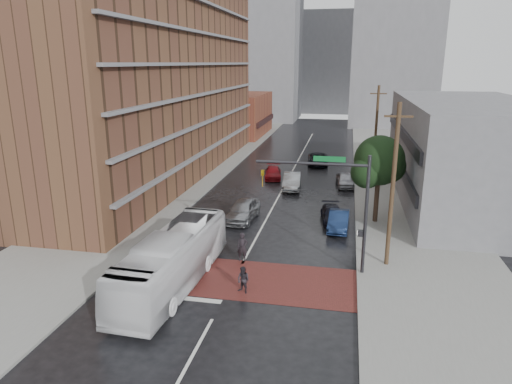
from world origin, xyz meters
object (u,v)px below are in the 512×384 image
at_px(car_travel_b, 292,181).
at_px(car_travel_c, 273,173).
at_px(suv_travel, 318,159).
at_px(car_travel_a, 243,210).
at_px(transit_bus, 173,260).
at_px(car_parked_far, 345,180).
at_px(car_parked_mid, 332,215).
at_px(pedestrian_a, 242,247).
at_px(car_parked_near, 339,221).
at_px(pedestrian_b, 243,280).

distance_m(car_travel_b, car_travel_c, 4.59).
bearing_deg(car_travel_b, suv_travel, 76.95).
bearing_deg(car_travel_a, car_travel_b, 79.81).
relative_size(transit_bus, car_parked_far, 2.76).
bearing_deg(car_travel_b, car_travel_c, 119.41).
height_order(car_travel_c, car_parked_mid, car_travel_c).
distance_m(transit_bus, pedestrian_a, 5.06).
distance_m(transit_bus, suv_travel, 33.75).
height_order(pedestrian_a, car_parked_mid, pedestrian_a).
relative_size(car_travel_b, car_parked_near, 1.15).
distance_m(car_parked_near, car_parked_far, 12.69).
bearing_deg(pedestrian_b, transit_bus, -156.07).
distance_m(car_travel_c, car_parked_near, 16.35).
distance_m(car_travel_a, car_travel_c, 14.01).
xyz_separation_m(pedestrian_a, pedestrian_b, (0.99, -4.06, -0.17)).
xyz_separation_m(car_travel_a, car_parked_far, (7.83, 12.11, -0.13)).
height_order(pedestrian_a, car_travel_b, pedestrian_a).
height_order(car_travel_a, car_parked_near, car_travel_a).
distance_m(pedestrian_b, car_parked_far, 24.29).
bearing_deg(suv_travel, transit_bus, -104.48).
height_order(pedestrian_a, suv_travel, pedestrian_a).
xyz_separation_m(car_travel_c, car_parked_far, (7.70, -1.90, 0.08)).
bearing_deg(car_parked_far, car_travel_a, -129.17).
bearing_deg(pedestrian_a, car_parked_far, 67.49).
bearing_deg(car_parked_mid, car_travel_c, 109.83).
bearing_deg(pedestrian_a, car_travel_b, 81.66).
bearing_deg(car_travel_b, transit_bus, -104.68).
xyz_separation_m(car_parked_near, car_parked_far, (0.30, 12.69, 0.01)).
distance_m(transit_bus, car_parked_mid, 15.12).
bearing_deg(pedestrian_b, car_travel_a, 127.81).
bearing_deg(pedestrian_a, car_travel_a, 97.50).
bearing_deg(car_travel_c, car_travel_b, -64.82).
distance_m(car_travel_a, car_parked_mid, 7.08).
xyz_separation_m(pedestrian_b, car_travel_a, (-2.70, 11.63, 0.07)).
bearing_deg(suv_travel, car_parked_mid, -87.58).
relative_size(transit_bus, car_travel_b, 2.36).
height_order(transit_bus, car_travel_a, transit_bus).
relative_size(car_travel_b, car_parked_mid, 1.18).
distance_m(pedestrian_b, car_parked_near, 12.07).
relative_size(pedestrian_b, car_travel_c, 0.36).
xyz_separation_m(pedestrian_a, car_parked_far, (6.12, 19.69, -0.24)).
bearing_deg(car_parked_far, pedestrian_b, -108.47).
xyz_separation_m(car_travel_c, car_parked_near, (7.40, -14.59, 0.07)).
distance_m(transit_bus, car_travel_b, 22.15).
relative_size(pedestrian_a, suv_travel, 0.36).
height_order(car_travel_b, car_parked_mid, car_travel_b).
distance_m(pedestrian_b, car_parked_mid, 13.36).
bearing_deg(transit_bus, car_parked_mid, 58.92).
bearing_deg(transit_bus, car_travel_b, 82.01).
bearing_deg(suv_travel, car_parked_near, -86.74).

